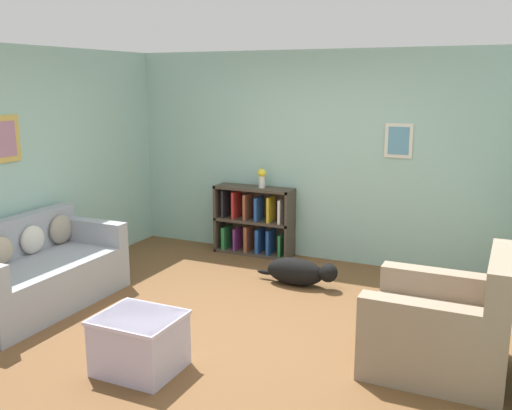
{
  "coord_description": "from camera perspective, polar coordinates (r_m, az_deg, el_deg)",
  "views": [
    {
      "loc": [
        2.26,
        -4.51,
        2.23
      ],
      "look_at": [
        0.0,
        0.4,
        1.05
      ],
      "focal_mm": 40.0,
      "sensor_mm": 36.0,
      "label": 1
    }
  ],
  "objects": [
    {
      "name": "ground_plane",
      "position": [
        5.51,
        -1.77,
        -11.55
      ],
      "size": [
        14.0,
        14.0,
        0.0
      ],
      "primitive_type": "plane",
      "color": "brown"
    },
    {
      "name": "dog",
      "position": [
        6.37,
        4.35,
        -6.67
      ],
      "size": [
        0.97,
        0.28,
        0.31
      ],
      "color": "black",
      "rests_on": "ground_plane"
    },
    {
      "name": "recliner_chair",
      "position": [
        4.79,
        18.36,
        -11.58
      ],
      "size": [
        1.05,
        0.96,
        0.98
      ],
      "color": "gray",
      "rests_on": "ground_plane"
    },
    {
      "name": "wall_back",
      "position": [
        7.18,
        6.22,
        4.83
      ],
      "size": [
        5.6,
        0.13,
        2.6
      ],
      "color": "#93BCB2",
      "rests_on": "ground_plane"
    },
    {
      "name": "vase",
      "position": [
        7.26,
        0.59,
        2.81
      ],
      "size": [
        0.11,
        0.11,
        0.25
      ],
      "color": "silver",
      "rests_on": "bookshelf"
    },
    {
      "name": "couch",
      "position": [
        6.18,
        -21.34,
        -6.45
      ],
      "size": [
        0.9,
        1.76,
        0.86
      ],
      "color": "#9399A3",
      "rests_on": "ground_plane"
    },
    {
      "name": "bookshelf",
      "position": [
        7.44,
        -0.17,
        -1.67
      ],
      "size": [
        1.04,
        0.31,
        0.89
      ],
      "color": "#42382D",
      "rests_on": "ground_plane"
    },
    {
      "name": "wall_left",
      "position": [
        6.65,
        -21.97,
        3.41
      ],
      "size": [
        0.13,
        5.0,
        2.6
      ],
      "color": "#93BCB2",
      "rests_on": "ground_plane"
    },
    {
      "name": "coffee_table",
      "position": [
        4.66,
        -11.58,
        -13.22
      ],
      "size": [
        0.63,
        0.55,
        0.46
      ],
      "color": "#BCB2D1",
      "rests_on": "ground_plane"
    }
  ]
}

